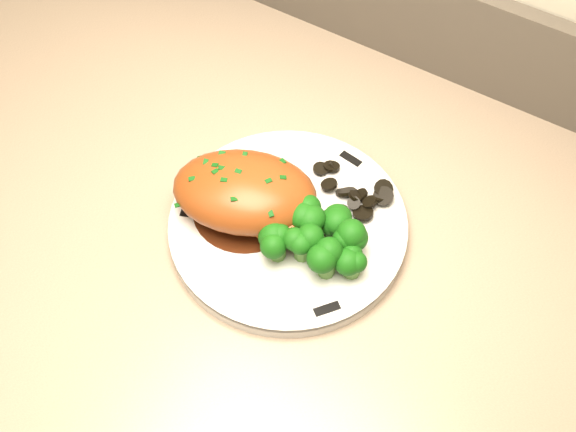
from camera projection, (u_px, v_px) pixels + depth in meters
The scene contains 9 objects.
counter at pixel (64, 273), 1.19m from camera, with size 2.00×0.66×0.98m.
plate at pixel (288, 226), 0.72m from camera, with size 0.24×0.24×0.02m, color silver.
rim_accent_0 at pixel (351, 159), 0.76m from camera, with size 0.02×0.01×0.00m, color black.
rim_accent_1 at pixel (187, 207), 0.73m from camera, with size 0.02×0.01×0.00m, color black.
rim_accent_2 at pixel (327, 309), 0.66m from camera, with size 0.02×0.01×0.00m, color black.
gravy_pool at pixel (246, 208), 0.72m from camera, with size 0.11×0.11×0.00m, color #3B180A.
chicken_breast at pixel (249, 195), 0.70m from camera, with size 0.17×0.14×0.06m.
mushroom_pile at pixel (339, 195), 0.73m from camera, with size 0.08×0.06×0.02m.
broccoli_florets at pixel (321, 241), 0.68m from camera, with size 0.09×0.07×0.04m.
Camera 1 is at (0.69, 1.36, 1.47)m, focal length 45.00 mm.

